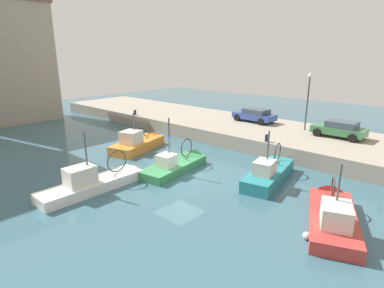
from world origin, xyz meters
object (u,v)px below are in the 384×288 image
(fishing_boat_orange, at_px, (140,146))
(fishing_boat_red, at_px, (331,219))
(mooring_bollard_north, at_px, (135,112))
(fishing_boat_white, at_px, (98,186))
(fishing_boat_teal, at_px, (270,177))
(fishing_boat_green, at_px, (178,167))
(parked_car_green, at_px, (340,129))
(mooring_bollard_mid, at_px, (267,138))
(parked_car_blue, at_px, (255,115))
(quay_streetlamp, at_px, (308,92))

(fishing_boat_orange, xyz_separation_m, fishing_boat_red, (-1.43, -16.03, -0.02))
(fishing_boat_orange, bearing_deg, mooring_bollard_north, 54.70)
(fishing_boat_white, bearing_deg, fishing_boat_teal, -39.70)
(fishing_boat_teal, distance_m, fishing_boat_red, 5.42)
(fishing_boat_green, height_order, parked_car_green, fishing_boat_green)
(fishing_boat_green, relative_size, parked_car_green, 1.57)
(mooring_bollard_mid, xyz_separation_m, mooring_bollard_north, (0.00, 16.00, 0.00))
(parked_car_green, distance_m, mooring_bollard_mid, 6.22)
(fishing_boat_green, relative_size, fishing_boat_red, 0.96)
(fishing_boat_white, relative_size, parked_car_blue, 1.66)
(parked_car_green, distance_m, quay_streetlamp, 4.01)
(mooring_bollard_mid, bearing_deg, quay_streetlamp, -5.48)
(fishing_boat_orange, bearing_deg, fishing_boat_white, -145.77)
(mooring_bollard_north, bearing_deg, fishing_boat_orange, -125.30)
(fishing_boat_white, distance_m, mooring_bollard_north, 16.71)
(fishing_boat_teal, height_order, parked_car_green, fishing_boat_teal)
(fishing_boat_red, distance_m, mooring_bollard_mid, 9.72)
(fishing_boat_red, distance_m, fishing_boat_white, 12.60)
(fishing_boat_green, xyz_separation_m, parked_car_green, (11.45, -6.66, 1.79))
(mooring_bollard_mid, bearing_deg, fishing_boat_teal, -146.78)
(parked_car_green, height_order, parked_car_blue, parked_car_green)
(parked_car_blue, xyz_separation_m, quay_streetlamp, (-0.05, -5.09, 2.58))
(fishing_boat_white, bearing_deg, fishing_boat_red, -64.77)
(fishing_boat_green, xyz_separation_m, fishing_boat_red, (-0.09, -10.24, 0.04))
(fishing_boat_red, relative_size, parked_car_blue, 1.54)
(fishing_boat_red, height_order, mooring_bollard_north, fishing_boat_red)
(parked_car_green, xyz_separation_m, quay_streetlamp, (0.57, 3.02, 2.57))
(fishing_boat_white, bearing_deg, mooring_bollard_north, 44.77)
(fishing_boat_red, distance_m, quay_streetlamp, 14.45)
(fishing_boat_orange, xyz_separation_m, quay_streetlamp, (10.68, -9.43, 4.31))
(fishing_boat_teal, distance_m, mooring_bollard_north, 18.87)
(fishing_boat_teal, relative_size, mooring_bollard_mid, 11.73)
(fishing_boat_orange, bearing_deg, mooring_bollard_mid, -60.49)
(parked_car_green, bearing_deg, fishing_boat_orange, 129.07)
(parked_car_blue, distance_m, mooring_bollard_north, 12.80)
(parked_car_blue, bearing_deg, mooring_bollard_north, 116.46)
(quay_streetlamp, bearing_deg, fishing_boat_orange, 138.56)
(mooring_bollard_north, relative_size, quay_streetlamp, 0.11)
(fishing_boat_green, height_order, fishing_boat_white, fishing_boat_green)
(fishing_boat_green, bearing_deg, fishing_boat_white, 167.94)
(fishing_boat_green, height_order, parked_car_blue, fishing_boat_green)
(fishing_boat_white, bearing_deg, fishing_boat_orange, 34.23)
(fishing_boat_orange, xyz_separation_m, parked_car_blue, (10.73, -4.34, 1.72))
(parked_car_blue, height_order, mooring_bollard_mid, parked_car_blue)
(fishing_boat_green, bearing_deg, mooring_bollard_mid, -25.96)
(fishing_boat_white, bearing_deg, quay_streetlamp, -15.38)
(fishing_boat_red, bearing_deg, mooring_bollard_north, 74.40)
(fishing_boat_white, bearing_deg, parked_car_green, -24.85)
(fishing_boat_green, relative_size, parked_car_blue, 1.48)
(mooring_bollard_north, xyz_separation_m, quay_streetlamp, (5.65, -16.54, 2.98))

